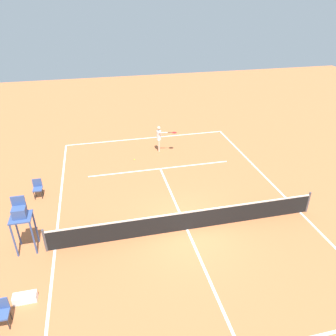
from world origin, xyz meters
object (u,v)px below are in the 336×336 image
at_px(courtside_chair_near, 2,312).
at_px(player_serving, 160,137).
at_px(umpire_chair, 21,216).
at_px(courtside_chair_mid, 38,187).
at_px(equipment_bag, 25,298).
at_px(tennis_ball, 134,159).

bearing_deg(courtside_chair_near, player_serving, -123.13).
relative_size(umpire_chair, courtside_chair_mid, 2.54).
distance_m(umpire_chair, equipment_bag, 3.05).
bearing_deg(courtside_chair_mid, courtside_chair_near, 88.26).
bearing_deg(equipment_bag, tennis_ball, -117.63).
bearing_deg(courtside_chair_mid, tennis_ball, -150.76).
bearing_deg(courtside_chair_near, umpire_chair, -94.16).
distance_m(tennis_ball, umpire_chair, 8.76).
relative_size(player_serving, courtside_chair_mid, 1.79).
relative_size(player_serving, umpire_chair, 0.71).
bearing_deg(tennis_ball, umpire_chair, 52.62).
distance_m(player_serving, tennis_ball, 2.26).
distance_m(tennis_ball, courtside_chair_mid, 6.04).
distance_m(player_serving, equipment_bag, 12.48).
xyz_separation_m(tennis_ball, courtside_chair_mid, (5.26, 2.94, 0.50)).
bearing_deg(umpire_chair, player_serving, -132.18).
xyz_separation_m(player_serving, tennis_ball, (1.81, 0.93, -0.98)).
distance_m(tennis_ball, courtside_chair_near, 11.63).
height_order(player_serving, umpire_chair, umpire_chair).
relative_size(courtside_chair_near, courtside_chair_mid, 1.00).
relative_size(player_serving, courtside_chair_near, 1.79).
xyz_separation_m(umpire_chair, courtside_chair_near, (0.25, 3.40, -1.07)).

